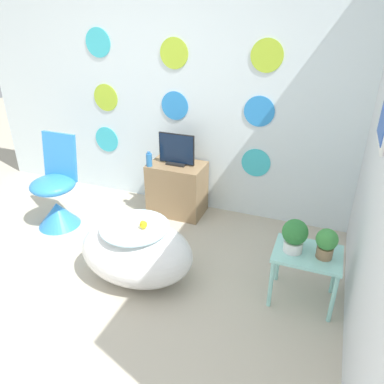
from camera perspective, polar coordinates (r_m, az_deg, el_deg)
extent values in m
plane|color=#BCB29E|center=(2.90, -20.23, -20.42)|extent=(12.00, 12.00, 0.00)
cube|color=white|center=(3.91, -2.43, 15.77)|extent=(4.68, 0.04, 2.60)
cylinder|color=#3DC6D6|center=(4.47, -12.86, 7.81)|extent=(0.29, 0.01, 0.29)
cylinder|color=#3DC6D6|center=(4.08, -2.21, 5.76)|extent=(0.29, 0.01, 0.29)
cylinder|color=#3DC6D6|center=(3.84, 9.69, 4.40)|extent=(0.29, 0.01, 0.29)
cylinder|color=#B2D633|center=(4.32, -13.01, 13.83)|extent=(0.29, 0.01, 0.29)
cylinder|color=#2D8CE0|center=(3.93, -2.65, 12.99)|extent=(0.29, 0.01, 0.29)
cylinder|color=#2D8CE0|center=(3.67, 10.20, 11.99)|extent=(0.29, 0.01, 0.29)
cylinder|color=#3DC6D6|center=(4.24, -14.15, 21.21)|extent=(0.29, 0.01, 0.29)
cylinder|color=#B2D633|center=(3.84, -2.77, 20.36)|extent=(0.29, 0.01, 0.29)
cylinder|color=#B2D633|center=(3.57, 11.35, 19.71)|extent=(0.29, 0.01, 0.29)
ellipsoid|color=white|center=(3.10, -8.42, -8.95)|extent=(0.95, 0.66, 0.51)
cylinder|color=#B2DBEA|center=(2.97, -8.72, -5.28)|extent=(0.54, 0.54, 0.01)
sphere|color=yellow|center=(2.89, -7.42, -4.96)|extent=(0.06, 0.06, 0.06)
sphere|color=yellow|center=(2.87, -7.54, -4.68)|extent=(0.04, 0.04, 0.04)
cone|color=orange|center=(2.86, -7.70, -4.85)|extent=(0.02, 0.02, 0.02)
cone|color=#338CE0|center=(4.07, -19.72, -3.17)|extent=(0.42, 0.42, 0.25)
ellipsoid|color=#338CE0|center=(3.92, -20.46, 1.00)|extent=(0.44, 0.44, 0.15)
cube|color=#338CE0|center=(3.94, -19.50, 5.10)|extent=(0.37, 0.10, 0.48)
cube|color=#8E704C|center=(3.99, -2.27, 0.53)|extent=(0.57, 0.38, 0.56)
cube|color=white|center=(3.80, -3.40, 0.74)|extent=(0.49, 0.01, 0.16)
cube|color=black|center=(3.87, -2.34, 4.40)|extent=(0.20, 0.12, 0.02)
cube|color=black|center=(3.82, -2.36, 6.61)|extent=(0.38, 0.01, 0.32)
cube|color=#0F1E38|center=(3.81, -2.42, 6.57)|extent=(0.36, 0.01, 0.30)
cylinder|color=#2D72B7|center=(3.83, -6.55, 4.88)|extent=(0.06, 0.06, 0.13)
cylinder|color=#2D72B7|center=(3.80, -6.61, 5.95)|extent=(0.03, 0.03, 0.02)
cube|color=#99E0D8|center=(2.88, 17.22, -9.00)|extent=(0.49, 0.37, 0.02)
cylinder|color=#99E0D8|center=(2.89, 11.93, -13.55)|extent=(0.03, 0.03, 0.41)
cylinder|color=#99E0D8|center=(2.89, 20.69, -15.01)|extent=(0.03, 0.03, 0.41)
cylinder|color=#99E0D8|center=(3.15, 13.01, -9.90)|extent=(0.03, 0.03, 0.41)
cylinder|color=#99E0D8|center=(3.15, 20.95, -11.23)|extent=(0.03, 0.03, 0.41)
cylinder|color=white|center=(2.84, 15.14, -7.94)|extent=(0.14, 0.14, 0.08)
sphere|color=#2D7A38|center=(2.77, 15.43, -5.89)|extent=(0.18, 0.18, 0.18)
cylinder|color=#8C6B4C|center=(2.84, 19.54, -8.62)|extent=(0.12, 0.12, 0.09)
sphere|color=#3D8E42|center=(2.78, 19.88, -6.81)|extent=(0.15, 0.15, 0.15)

